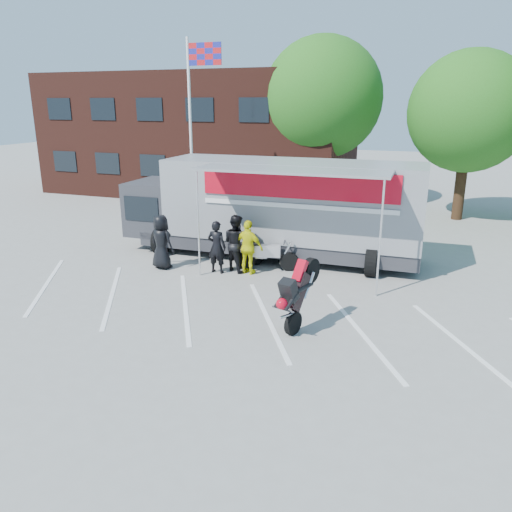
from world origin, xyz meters
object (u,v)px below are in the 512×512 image
Objects in this scene: tree_mid at (469,112)px; stunt_bike_rider at (306,325)px; spectator_hivis at (248,248)px; tree_left at (322,98)px; transporter_truck at (277,257)px; spectator_leather_a at (161,242)px; parked_motorcycle at (267,270)px; flagpole at (195,110)px; spectator_leather_c at (236,243)px; spectator_leather_b at (217,247)px.

stunt_bike_rider is (-3.74, -14.07, -4.94)m from tree_mid.
spectator_hivis is (-6.52, -10.89, -4.05)m from tree_mid.
tree_left is at bearing -78.65° from spectator_hivis.
stunt_bike_rider is at bearing -66.20° from transporter_truck.
spectator_leather_a is at bearing -129.80° from tree_mid.
parked_motorcycle is at bearing -85.85° from transporter_truck.
spectator_hivis reaches higher than transporter_truck.
flagpole is 0.74× the size of transporter_truck.
spectator_leather_a is at bearing 171.04° from stunt_bike_rider.
tree_mid is 12.95m from parked_motorcycle.
stunt_bike_rider is at bearing -162.09° from parked_motorcycle.
stunt_bike_rider is 4.78m from spectator_leather_c.
stunt_bike_rider is (3.26, -15.07, -5.57)m from tree_left.
spectator_leather_a is 2.51m from spectator_leather_c.
spectator_leather_b is (-1.33, -2.34, 0.87)m from transporter_truck.
spectator_leather_c is (-3.28, 3.35, 0.95)m from stunt_bike_rider.
parked_motorcycle is 1.12× the size of spectator_leather_c.
spectator_leather_c is at bearing -9.76° from spectator_hivis.
flagpole is 12.81m from stunt_bike_rider.
transporter_truck is at bearing -118.78° from spectator_leather_b.
tree_mid is at bearing 91.64° from stunt_bike_rider.
parked_motorcycle is at bearing 138.31° from stunt_bike_rider.
spectator_hivis is at bearing -87.69° from tree_left.
spectator_leather_b is 0.66m from spectator_leather_c.
tree_left is 12.65m from parked_motorcycle.
tree_mid is at bearing 23.97° from flagpole.
flagpole is 4.59× the size of spectator_leather_b.
tree_mid is 15.38m from stunt_bike_rider.
spectator_leather_a is at bearing 92.94° from parked_motorcycle.
tree_left is at bearing -87.39° from spectator_leather_a.
spectator_leather_c is at bearing -141.24° from spectator_leather_b.
flagpole is 0.93× the size of tree_left.
spectator_leather_c is 0.53m from spectator_hivis.
spectator_leather_b is 0.92× the size of spectator_leather_c.
parked_motorcycle is (-6.06, -10.32, -4.94)m from tree_mid.
tree_left is 4.86× the size of spectator_hivis.
flagpole reaches higher than spectator_hivis.
transporter_truck is (5.04, -3.78, -5.05)m from flagpole.
parked_motorcycle is at bearing -120.43° from tree_mid.
spectator_hivis is at bearing -99.60° from transporter_truck.
tree_left is 4.72× the size of spectator_leather_a.
flagpole is 8.07m from transporter_truck.
spectator_leather_b reaches higher than parked_motorcycle.
spectator_leather_a reaches higher than stunt_bike_rider.
tree_mid is 13.42m from spectator_leather_c.
parked_motorcycle is 1.16× the size of spectator_leather_a.
spectator_hivis reaches higher than parked_motorcycle.
transporter_truck is 5.12× the size of parked_motorcycle.
tree_left reaches higher than transporter_truck.
flagpole is 4.37× the size of spectator_leather_a.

